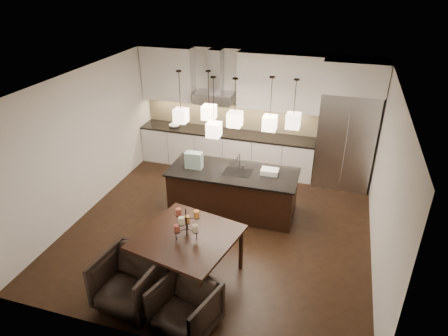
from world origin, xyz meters
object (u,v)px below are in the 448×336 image
(refrigerator, at_px, (345,140))
(island_body, at_px, (233,192))
(armchair_left, at_px, (130,281))
(armchair_right, at_px, (185,308))
(dining_table, at_px, (188,258))

(refrigerator, xyz_separation_m, island_body, (-2.03, -1.79, -0.64))
(armchair_left, distance_m, armchair_right, 0.96)
(refrigerator, height_order, armchair_right, refrigerator)
(dining_table, relative_size, armchair_right, 1.74)
(refrigerator, bearing_deg, island_body, -138.71)
(dining_table, height_order, armchair_left, dining_table)
(refrigerator, xyz_separation_m, dining_table, (-2.16, -3.90, -0.66))
(island_body, xyz_separation_m, armchair_left, (-0.75, -2.83, -0.02))
(armchair_right, bearing_deg, island_body, 110.21)
(island_body, distance_m, dining_table, 2.12)
(refrigerator, distance_m, armchair_right, 5.21)
(dining_table, distance_m, armchair_left, 0.95)
(refrigerator, distance_m, island_body, 2.78)
(dining_table, bearing_deg, armchair_left, -118.89)
(island_body, relative_size, armchair_left, 2.73)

